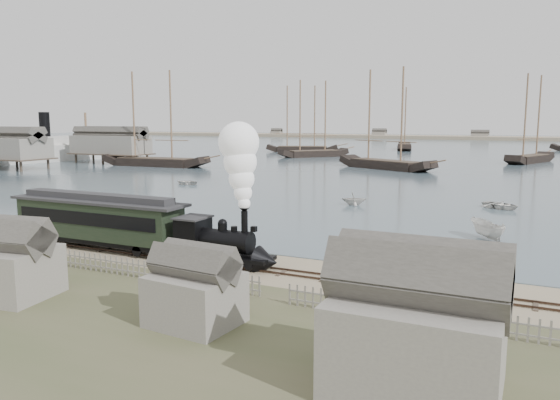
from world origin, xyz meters
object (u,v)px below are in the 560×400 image
at_px(locomotive, 235,203).
at_px(beached_dinghy, 92,237).
at_px(passenger_coach, 98,219).
at_px(steamship, 45,137).

bearing_deg(locomotive, beached_dinghy, 172.86).
relative_size(passenger_coach, steamship, 0.29).
distance_m(passenger_coach, steamship, 97.51).
bearing_deg(steamship, passenger_coach, -117.85).
height_order(passenger_coach, beached_dinghy, passenger_coach).
bearing_deg(passenger_coach, beached_dinghy, 143.60).
xyz_separation_m(passenger_coach, steamship, (-75.28, 61.89, 3.47)).
distance_m(locomotive, beached_dinghy, 15.30).
height_order(locomotive, passenger_coach, locomotive).
relative_size(locomotive, beached_dinghy, 2.78).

